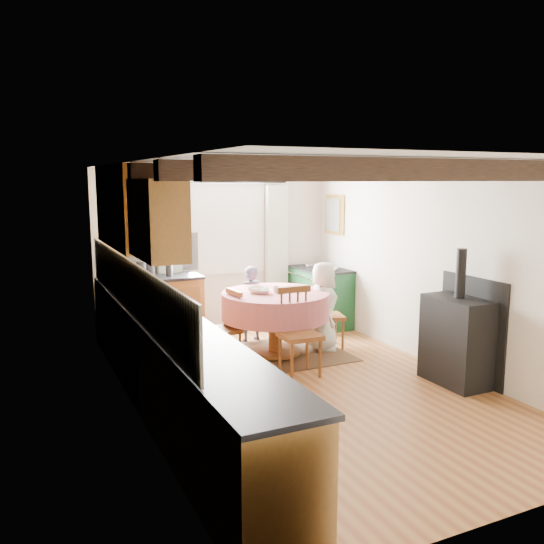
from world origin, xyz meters
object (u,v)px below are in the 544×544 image
cast_iron_stove (458,317)px  cup (276,290)px  aga_range (320,296)px  dining_table (275,324)px  chair_left (223,327)px  child_far (250,304)px  chair_near (300,332)px  chair_right (329,314)px  child_right (323,306)px

cast_iron_stove → cup: cast_iron_stove is taller
aga_range → dining_table: bearing=-140.1°
chair_left → child_far: size_ratio=0.85×
chair_near → chair_right: chair_near is taller
cup → child_far: bearing=93.1°
dining_table → aga_range: (1.27, 1.06, 0.05)m
chair_right → child_far: child_far is taller
chair_right → aga_range: bearing=-10.2°
chair_near → cup: bearing=87.4°
dining_table → cast_iron_stove: (1.38, -1.76, 0.34)m
chair_right → child_far: size_ratio=0.86×
aga_range → child_far: (-1.31, -0.33, 0.07)m
chair_near → child_right: 1.06m
chair_left → aga_range: 2.26m
chair_near → cup: 0.86m
dining_table → chair_left: 0.71m
dining_table → cup: cup is taller
chair_right → child_right: (-0.13, -0.08, 0.13)m
chair_left → child_right: (1.39, -0.05, 0.14)m
chair_near → child_right: size_ratio=0.86×
cast_iron_stove → child_far: cast_iron_stove is taller
chair_left → chair_right: size_ratio=0.99×
dining_table → child_right: 0.70m
chair_left → aga_range: aga_range is taller
dining_table → chair_near: 0.81m
dining_table → child_right: bearing=-4.6°
chair_near → chair_left: bearing=131.9°
aga_range → cast_iron_stove: cast_iron_stove is taller
cup → chair_near: bearing=-95.3°
chair_near → aga_range: chair_near is taller
aga_range → cup: (-1.27, -1.09, 0.41)m
child_far → cast_iron_stove: bearing=109.7°
chair_near → cup: chair_near is taller
child_right → cup: child_right is taller
cast_iron_stove → child_right: 1.86m
dining_table → child_far: child_far is taller
chair_near → child_right: child_right is taller
cast_iron_stove → chair_right: bearing=107.6°
dining_table → child_right: child_right is taller
chair_right → cast_iron_stove: 1.90m
cast_iron_stove → child_far: bearing=119.6°
child_right → cast_iron_stove: bearing=-138.4°
dining_table → chair_left: bearing=-179.2°
dining_table → chair_right: bearing=2.0°
child_far → chair_right: bearing=130.3°
cast_iron_stove → chair_near: bearing=146.4°
dining_table → child_right: (0.68, -0.05, 0.18)m
dining_table → aga_range: 1.66m
chair_right → aga_range: 1.13m
chair_near → cast_iron_stove: size_ratio=0.68×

